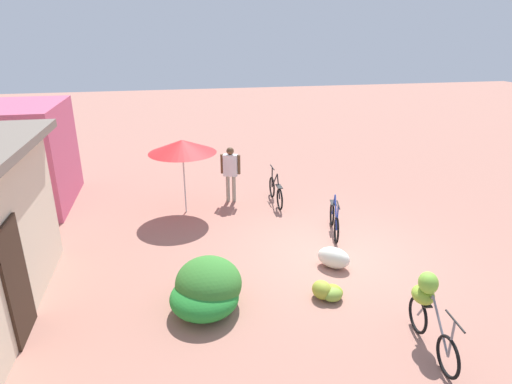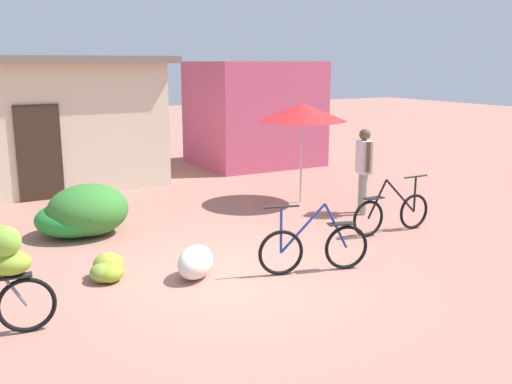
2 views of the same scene
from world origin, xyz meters
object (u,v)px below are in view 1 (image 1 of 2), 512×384
market_umbrella (182,146)px  produce_sack (334,258)px  bicycle_leftmost (428,304)px  bicycle_center_loaded (276,192)px  banana_pile_on_ground (328,292)px  bicycle_near_pile (334,220)px  shop_pink (14,157)px  person_vendor (231,169)px

market_umbrella → produce_sack: (-3.64, -2.89, -1.64)m
bicycle_leftmost → bicycle_center_loaded: size_ratio=0.98×
bicycle_leftmost → produce_sack: size_ratio=2.26×
bicycle_leftmost → banana_pile_on_ground: bearing=36.6°
bicycle_center_loaded → banana_pile_on_ground: bearing=177.4°
bicycle_leftmost → banana_pile_on_ground: size_ratio=2.38×
bicycle_center_loaded → bicycle_near_pile: bearing=-158.0°
banana_pile_on_ground → bicycle_leftmost: bearing=-143.4°
produce_sack → bicycle_center_loaded: bearing=4.6°
bicycle_leftmost → bicycle_center_loaded: bicycle_leftmost is taller
shop_pink → market_umbrella: bearing=-107.8°
bicycle_leftmost → banana_pile_on_ground: bicycle_leftmost is taller
banana_pile_on_ground → bicycle_center_loaded: bearing=-2.6°
market_umbrella → person_vendor: (0.52, -1.34, -0.87)m
shop_pink → bicycle_leftmost: size_ratio=2.02×
bicycle_leftmost → person_vendor: size_ratio=0.97×
bicycle_center_loaded → produce_sack: size_ratio=2.32×
bicycle_near_pile → produce_sack: size_ratio=2.21×
bicycle_leftmost → bicycle_near_pile: size_ratio=1.02×
produce_sack → market_umbrella: bearing=38.5°
market_umbrella → bicycle_leftmost: bearing=-150.7°
bicycle_leftmost → bicycle_center_loaded: 6.31m
bicycle_near_pile → bicycle_center_loaded: (2.25, 0.91, -0.01)m
market_umbrella → bicycle_leftmost: size_ratio=1.29×
market_umbrella → bicycle_center_loaded: bearing=-87.4°
bicycle_leftmost → person_vendor: bearing=17.5°
shop_pink → banana_pile_on_ground: shop_pink is taller
bicycle_center_loaded → banana_pile_on_ground: size_ratio=2.44×
banana_pile_on_ground → shop_pink: bearing=48.4°
market_umbrella → shop_pink: bearing=72.2°
bicycle_center_loaded → banana_pile_on_ground: 4.82m
banana_pile_on_ground → person_vendor: (5.21, 1.03, 0.85)m
produce_sack → person_vendor: bearing=20.4°
bicycle_near_pile → person_vendor: person_vendor is taller
bicycle_center_loaded → produce_sack: (-3.76, -0.30, -0.13)m
banana_pile_on_ground → market_umbrella: bearing=26.8°
market_umbrella → bicycle_leftmost: market_umbrella is taller
bicycle_near_pile → bicycle_center_loaded: size_ratio=0.96×
shop_pink → bicycle_center_loaded: size_ratio=1.97×
produce_sack → person_vendor: 4.51m
shop_pink → bicycle_center_loaded: shop_pink is taller
bicycle_leftmost → bicycle_near_pile: 4.01m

